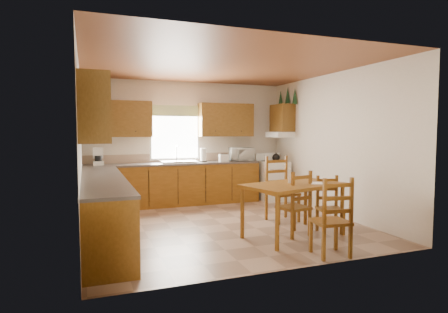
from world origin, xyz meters
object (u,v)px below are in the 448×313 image
object	(u,v)px
stove	(273,181)
chair_far_right	(330,205)
dining_table	(293,210)
chair_near_right	(294,203)
chair_near_left	(331,216)
chair_far_left	(283,189)
microwave	(242,154)

from	to	relation	value
stove	chair_far_right	distance (m)	2.83
stove	dining_table	xyz separation A→B (m)	(-1.11, -2.74, -0.04)
dining_table	chair_near_right	xyz separation A→B (m)	(0.03, 0.05, 0.09)
chair_near_left	chair_near_right	distance (m)	0.99
stove	chair_near_right	size ratio (longest dim) A/B	0.89
chair_far_right	chair_near_left	bearing A→B (deg)	-112.08
stove	chair_far_right	world-z (taller)	stove
chair_far_right	dining_table	bearing A→B (deg)	-170.42
chair_near_left	chair_far_right	distance (m)	1.10
dining_table	chair_near_left	world-z (taller)	chair_near_left
chair_near_right	chair_far_left	world-z (taller)	chair_far_left
dining_table	chair_far_right	xyz separation A→B (m)	(0.64, -0.05, 0.04)
stove	dining_table	distance (m)	2.95
dining_table	chair_far_left	bearing A→B (deg)	54.82
dining_table	stove	bearing A→B (deg)	52.40
microwave	chair_far_right	distance (m)	3.11
dining_table	chair_far_left	world-z (taller)	chair_far_left
chair_near_left	chair_near_right	size ratio (longest dim) A/B	1.02
chair_far_left	chair_far_right	bearing A→B (deg)	-76.88
stove	chair_far_left	xyz separation A→B (m)	(-0.78, -1.83, 0.13)
chair_near_left	microwave	bearing A→B (deg)	-89.12
dining_table	chair_near_left	distance (m)	0.94
chair_far_left	chair_far_right	world-z (taller)	chair_far_left
dining_table	chair_near_right	distance (m)	0.11
microwave	chair_far_right	world-z (taller)	microwave
microwave	dining_table	distance (m)	3.08
stove	chair_near_right	distance (m)	2.90
chair_near_left	chair_far_right	size ratio (longest dim) A/B	1.15
chair_near_right	chair_far_right	bearing A→B (deg)	158.48
chair_far_right	microwave	bearing A→B (deg)	108.42
chair_far_left	microwave	bearing A→B (deg)	82.14
chair_near_left	chair_far_left	distance (m)	1.87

